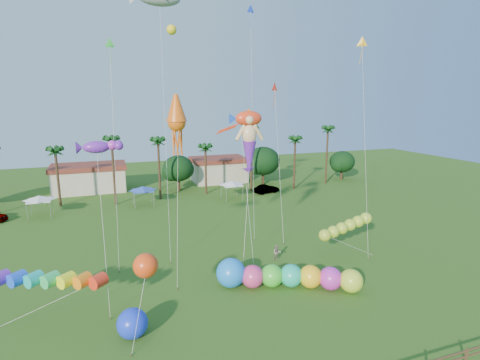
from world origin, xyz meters
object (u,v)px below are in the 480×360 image
object	(u,v)px
car_b	(267,189)
blue_ball	(132,323)
caterpillar_inflatable	(283,276)
spectator_b	(277,253)

from	to	relation	value
car_b	blue_ball	distance (m)	42.34
car_b	caterpillar_inflatable	xyz separation A→B (m)	(-12.38, -31.34, 0.33)
blue_ball	caterpillar_inflatable	bearing A→B (deg)	12.30
car_b	blue_ball	bearing A→B (deg)	131.01
spectator_b	blue_ball	bearing A→B (deg)	-134.44
spectator_b	caterpillar_inflatable	size ratio (longest dim) A/B	0.14
caterpillar_inflatable	blue_ball	xyz separation A→B (m)	(-12.71, -2.77, -0.03)
car_b	spectator_b	distance (m)	28.06
car_b	blue_ball	size ratio (longest dim) A/B	2.15
caterpillar_inflatable	spectator_b	bearing A→B (deg)	94.09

